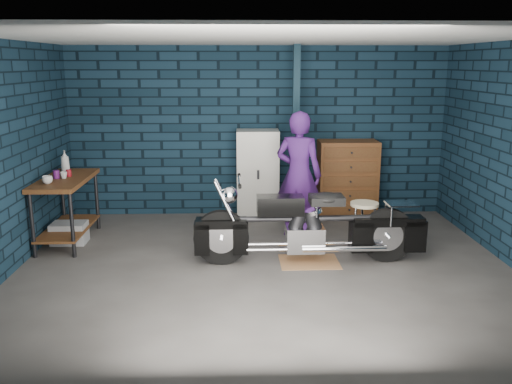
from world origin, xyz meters
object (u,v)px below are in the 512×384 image
motorcycle (310,221)px  locker (258,175)px  workbench (67,210)px  person (299,175)px  storage_bin (69,233)px  shop_stool (363,227)px  tool_chest (347,179)px

motorcycle → locker: 2.12m
workbench → locker: size_ratio=0.99×
person → storage_bin: (-3.19, -0.23, -0.75)m
workbench → shop_stool: workbench is taller
shop_stool → motorcycle: bearing=-153.4°
workbench → tool_chest: size_ratio=1.13×
tool_chest → person: bearing=-132.9°
person → tool_chest: bearing=-111.1°
tool_chest → shop_stool: 1.69m
storage_bin → locker: 2.96m
person → motorcycle: bearing=113.4°
shop_stool → storage_bin: bearing=173.2°
storage_bin → shop_stool: bearing=-6.8°
storage_bin → workbench: bearing=112.5°
person → storage_bin: size_ratio=3.86×
workbench → person: size_ratio=0.78×
workbench → locker: 2.91m
shop_stool → tool_chest: bearing=86.5°
shop_stool → person: bearing=138.2°
tool_chest → storage_bin: bearing=-163.8°
storage_bin → locker: locker is taller
person → shop_stool: (0.79, -0.70, -0.56)m
workbench → locker: bearing=23.1°
person → tool_chest: (0.89, 0.95, -0.28)m
workbench → storage_bin: workbench is taller
storage_bin → shop_stool: (3.98, -0.47, 0.19)m
person → storage_bin: person is taller
tool_chest → shop_stool: bearing=-93.5°
locker → tool_chest: bearing=0.0°
person → shop_stool: size_ratio=2.69×
workbench → storage_bin: bearing=-67.5°
locker → motorcycle: bearing=-74.2°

